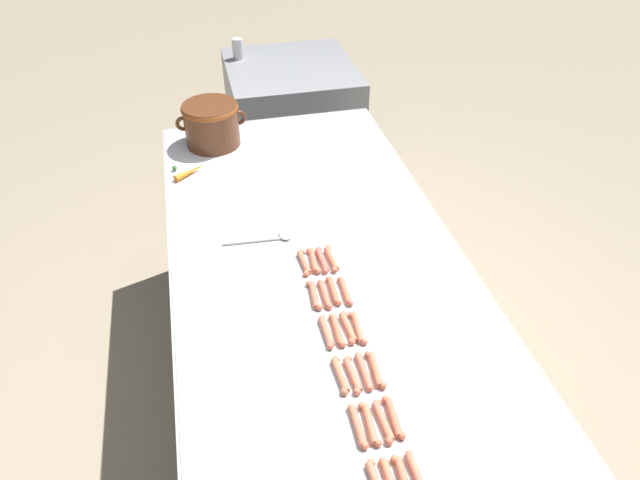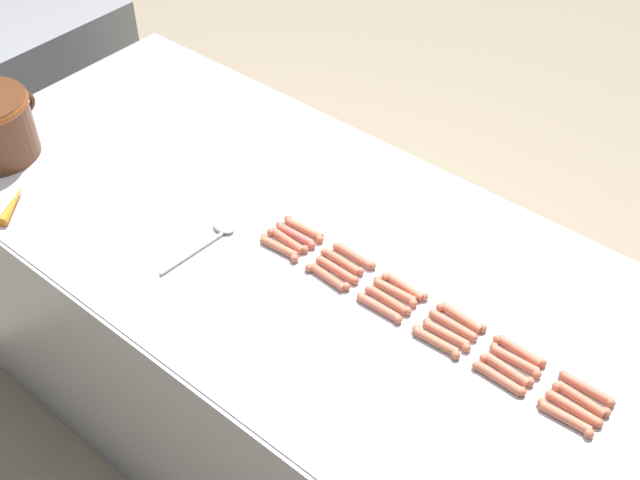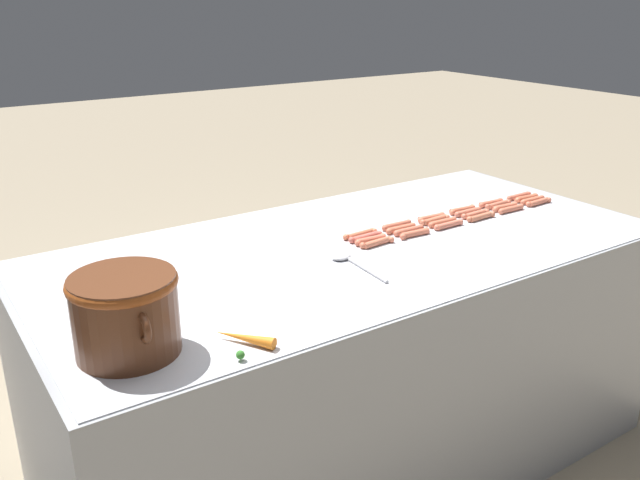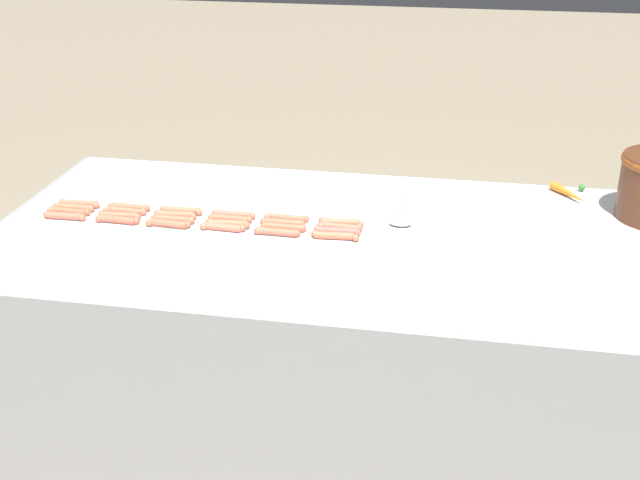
% 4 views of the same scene
% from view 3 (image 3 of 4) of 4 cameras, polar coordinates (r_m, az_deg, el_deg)
% --- Properties ---
extents(ground_plane, '(20.00, 20.00, 0.00)m').
position_cam_3_polar(ground_plane, '(2.83, 2.54, -17.73)').
color(ground_plane, gray).
extents(griddle_counter, '(1.08, 2.25, 0.90)m').
position_cam_3_polar(griddle_counter, '(2.58, 2.70, -9.80)').
color(griddle_counter, '#9EA0A5').
rests_on(griddle_counter, ground_plane).
extents(hot_dog_0, '(0.03, 0.14, 0.02)m').
position_cam_3_polar(hot_dog_0, '(2.97, 18.14, 3.09)').
color(hot_dog_0, '#D77153').
rests_on(hot_dog_0, griddle_counter).
extents(hot_dog_1, '(0.03, 0.14, 0.02)m').
position_cam_3_polar(hot_dog_1, '(2.84, 15.97, 2.55)').
color(hot_dog_1, '#D36E51').
rests_on(hot_dog_1, griddle_counter).
extents(hot_dog_2, '(0.03, 0.14, 0.02)m').
position_cam_3_polar(hot_dog_2, '(2.71, 13.56, 1.94)').
color(hot_dog_2, '#CB7050').
rests_on(hot_dog_2, griddle_counter).
extents(hot_dog_3, '(0.03, 0.14, 0.02)m').
position_cam_3_polar(hot_dog_3, '(2.59, 10.91, 1.28)').
color(hot_dog_3, '#D36F55').
rests_on(hot_dog_3, griddle_counter).
extents(hot_dog_4, '(0.03, 0.14, 0.02)m').
position_cam_3_polar(hot_dog_4, '(2.48, 8.08, 0.56)').
color(hot_dog_4, '#D26B4E').
rests_on(hot_dog_4, griddle_counter).
extents(hot_dog_5, '(0.03, 0.14, 0.02)m').
position_cam_3_polar(hot_dog_5, '(2.37, 4.90, -0.21)').
color(hot_dog_5, '#D06F51').
rests_on(hot_dog_5, griddle_counter).
extents(hot_dog_6, '(0.02, 0.14, 0.02)m').
position_cam_3_polar(hot_dog_6, '(2.99, 17.66, 3.27)').
color(hot_dog_6, '#D37051').
rests_on(hot_dog_6, griddle_counter).
extents(hot_dog_7, '(0.03, 0.14, 0.02)m').
position_cam_3_polar(hot_dog_7, '(2.86, 15.47, 2.74)').
color(hot_dog_7, '#CE7153').
rests_on(hot_dog_7, griddle_counter).
extents(hot_dog_8, '(0.03, 0.14, 0.02)m').
position_cam_3_polar(hot_dog_8, '(2.74, 13.12, 2.17)').
color(hot_dog_8, '#CF7156').
rests_on(hot_dog_8, griddle_counter).
extents(hot_dog_9, '(0.03, 0.14, 0.02)m').
position_cam_3_polar(hot_dog_9, '(2.61, 10.40, 1.50)').
color(hot_dog_9, '#CB6B4D').
rests_on(hot_dog_9, griddle_counter).
extents(hot_dog_10, '(0.03, 0.14, 0.02)m').
position_cam_3_polar(hot_dog_10, '(2.50, 7.58, 0.82)').
color(hot_dog_10, '#CB6A50').
rests_on(hot_dog_10, griddle_counter).
extents(hot_dog_11, '(0.03, 0.14, 0.02)m').
position_cam_3_polar(hot_dog_11, '(2.40, 4.32, 0.03)').
color(hot_dog_11, '#D66B50').
rests_on(hot_dog_11, griddle_counter).
extents(hot_dog_12, '(0.03, 0.14, 0.02)m').
position_cam_3_polar(hot_dog_12, '(3.01, 17.17, 3.44)').
color(hot_dog_12, '#CD6C4C').
rests_on(hot_dog_12, griddle_counter).
extents(hot_dog_13, '(0.03, 0.14, 0.02)m').
position_cam_3_polar(hot_dog_13, '(2.88, 14.94, 2.94)').
color(hot_dog_13, '#CC6F54').
rests_on(hot_dog_13, griddle_counter).
extents(hot_dog_14, '(0.02, 0.14, 0.02)m').
position_cam_3_polar(hot_dog_14, '(2.76, 12.51, 2.35)').
color(hot_dog_14, '#CC6D53').
rests_on(hot_dog_14, griddle_counter).
extents(hot_dog_15, '(0.03, 0.14, 0.02)m').
position_cam_3_polar(hot_dog_15, '(2.64, 9.78, 1.70)').
color(hot_dog_15, '#CE7152').
rests_on(hot_dog_15, griddle_counter).
extents(hot_dog_16, '(0.03, 0.14, 0.02)m').
position_cam_3_polar(hot_dog_16, '(2.52, 6.91, 0.99)').
color(hot_dog_16, '#CC6A4D').
rests_on(hot_dog_16, griddle_counter).
extents(hot_dog_17, '(0.03, 0.14, 0.02)m').
position_cam_3_polar(hot_dog_17, '(2.42, 3.94, 0.27)').
color(hot_dog_17, '#CE6355').
rests_on(hot_dog_17, griddle_counter).
extents(hot_dog_18, '(0.03, 0.14, 0.02)m').
position_cam_3_polar(hot_dog_18, '(3.03, 16.59, 3.61)').
color(hot_dog_18, '#D26D53').
rests_on(hot_dog_18, griddle_counter).
extents(hot_dog_19, '(0.03, 0.14, 0.02)m').
position_cam_3_polar(hot_dog_19, '(2.90, 14.36, 3.08)').
color(hot_dog_19, '#D5684E').
rests_on(hot_dog_19, griddle_counter).
extents(hot_dog_20, '(0.03, 0.14, 0.02)m').
position_cam_3_polar(hot_dog_20, '(2.78, 12.03, 2.54)').
color(hot_dog_20, '#CE6C4D').
rests_on(hot_dog_20, griddle_counter).
extents(hot_dog_21, '(0.03, 0.14, 0.02)m').
position_cam_3_polar(hot_dog_21, '(2.66, 9.46, 1.91)').
color(hot_dog_21, '#D47255').
rests_on(hot_dog_21, griddle_counter).
extents(hot_dog_22, '(0.03, 0.14, 0.02)m').
position_cam_3_polar(hot_dog_22, '(2.56, 6.55, 1.27)').
color(hot_dog_22, '#CC6A50').
rests_on(hot_dog_22, griddle_counter).
extents(hot_dog_23, '(0.03, 0.14, 0.02)m').
position_cam_3_polar(hot_dog_23, '(2.45, 3.49, 0.50)').
color(hot_dog_23, '#D36E4C').
rests_on(hot_dog_23, griddle_counter).
extents(bean_pot, '(0.33, 0.27, 0.20)m').
position_cam_3_polar(bean_pot, '(1.71, -16.26, -5.75)').
color(bean_pot, '#562D19').
rests_on(bean_pot, griddle_counter).
extents(serving_spoon, '(0.27, 0.07, 0.02)m').
position_cam_3_polar(serving_spoon, '(2.21, 2.55, -1.81)').
color(serving_spoon, '#B7B7BC').
rests_on(serving_spoon, griddle_counter).
extents(carrot, '(0.16, 0.12, 0.03)m').
position_cam_3_polar(carrot, '(1.73, -6.49, -8.36)').
color(carrot, orange).
rests_on(carrot, griddle_counter).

